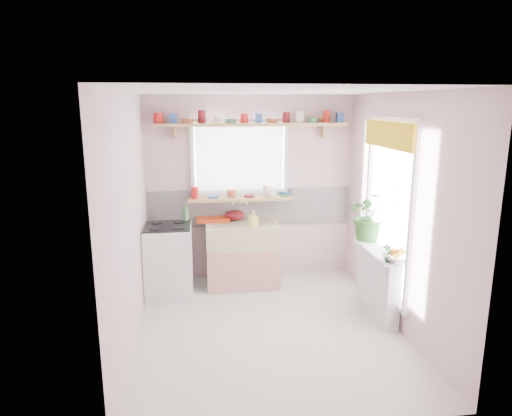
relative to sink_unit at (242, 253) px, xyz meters
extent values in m
plane|color=silver|center=(0.15, -1.29, -0.43)|extent=(3.20, 3.20, 0.00)
plane|color=white|center=(0.15, -1.29, 2.07)|extent=(3.20, 3.20, 0.00)
plane|color=beige|center=(0.15, 0.31, 0.82)|extent=(2.80, 0.00, 2.80)
plane|color=beige|center=(0.15, -2.89, 0.82)|extent=(2.80, 0.00, 2.80)
plane|color=beige|center=(-1.25, -1.29, 0.82)|extent=(0.00, 3.20, 3.20)
plane|color=beige|center=(1.55, -1.29, 0.82)|extent=(0.00, 3.20, 3.20)
cube|color=white|center=(0.15, 0.29, 0.57)|extent=(2.74, 0.03, 0.50)
cube|color=#C37E8F|center=(0.15, 0.29, 0.37)|extent=(2.74, 0.02, 0.12)
cube|color=white|center=(0.00, 0.30, 1.22)|extent=(1.20, 0.01, 1.00)
cube|color=white|center=(0.00, 0.24, 1.22)|extent=(1.15, 0.02, 0.95)
cube|color=white|center=(1.54, -1.09, 0.82)|extent=(0.01, 1.10, 1.90)
cube|color=gold|center=(1.46, -1.09, 1.63)|extent=(0.03, 1.20, 0.28)
cube|color=white|center=(0.00, 0.01, -0.16)|extent=(0.85, 0.55, 0.55)
cube|color=#DB5140|center=(0.00, -0.27, -0.16)|extent=(0.95, 0.02, 0.53)
cube|color=beige|center=(0.00, 0.01, 0.27)|extent=(0.95, 0.55, 0.30)
cylinder|color=silver|center=(0.00, 0.26, 0.67)|extent=(0.03, 0.22, 0.03)
cube|color=white|center=(-0.95, -0.24, 0.02)|extent=(0.58, 0.58, 0.90)
cube|color=black|center=(-0.95, -0.24, 0.47)|extent=(0.56, 0.56, 0.02)
cylinder|color=black|center=(-1.09, -0.38, 0.49)|extent=(0.14, 0.14, 0.01)
cylinder|color=black|center=(-0.81, -0.38, 0.49)|extent=(0.14, 0.14, 0.01)
cylinder|color=black|center=(-1.09, -0.10, 0.49)|extent=(0.14, 0.14, 0.01)
cylinder|color=black|center=(-0.81, -0.10, 0.49)|extent=(0.14, 0.14, 0.01)
cube|color=white|center=(1.45, -1.09, -0.06)|extent=(0.15, 0.90, 0.75)
cube|color=white|center=(1.42, -1.09, 0.33)|extent=(0.22, 0.95, 0.03)
cube|color=tan|center=(0.00, 0.19, 0.71)|extent=(1.40, 0.22, 0.04)
cube|color=tan|center=(0.15, 0.18, 1.69)|extent=(2.52, 0.24, 0.04)
cylinder|color=red|center=(-1.03, 0.18, 1.77)|extent=(0.11, 0.11, 0.12)
cylinder|color=#3359A5|center=(-0.85, 0.18, 1.77)|extent=(0.11, 0.11, 0.12)
cylinder|color=#A55133|center=(-0.67, 0.18, 1.74)|extent=(0.11, 0.11, 0.06)
cylinder|color=#590F14|center=(-0.49, 0.18, 1.77)|extent=(0.11, 0.11, 0.12)
cylinder|color=silver|center=(-0.30, 0.18, 1.77)|extent=(0.11, 0.11, 0.12)
cylinder|color=#3F7F4C|center=(-0.12, 0.18, 1.74)|extent=(0.11, 0.11, 0.06)
cylinder|color=red|center=(0.06, 0.18, 1.77)|extent=(0.11, 0.11, 0.12)
cylinder|color=#3359A5|center=(0.24, 0.18, 1.77)|extent=(0.11, 0.11, 0.12)
cylinder|color=#A55133|center=(0.42, 0.18, 1.74)|extent=(0.11, 0.11, 0.06)
cylinder|color=#590F14|center=(0.60, 0.18, 1.77)|extent=(0.11, 0.11, 0.12)
cylinder|color=silver|center=(0.79, 0.18, 1.77)|extent=(0.11, 0.11, 0.12)
cylinder|color=#3F7F4C|center=(0.97, 0.18, 1.74)|extent=(0.11, 0.11, 0.06)
cylinder|color=red|center=(1.15, 0.18, 1.77)|extent=(0.11, 0.11, 0.12)
cylinder|color=#3359A5|center=(1.33, 0.18, 1.77)|extent=(0.11, 0.11, 0.12)
cylinder|color=red|center=(-0.62, 0.19, 0.79)|extent=(0.11, 0.11, 0.12)
cylinder|color=#3359A5|center=(-0.37, 0.19, 0.79)|extent=(0.11, 0.11, 0.12)
cylinder|color=#A55133|center=(-0.12, 0.19, 0.76)|extent=(0.11, 0.11, 0.06)
cylinder|color=#590F14|center=(0.12, 0.19, 0.79)|extent=(0.11, 0.11, 0.12)
cylinder|color=silver|center=(0.37, 0.19, 0.79)|extent=(0.11, 0.11, 0.12)
cylinder|color=#3F7F4C|center=(0.62, 0.19, 0.76)|extent=(0.11, 0.11, 0.06)
cube|color=red|center=(-0.38, 0.21, 0.44)|extent=(0.45, 0.34, 0.04)
ellipsoid|color=maroon|center=(-0.08, 0.21, 0.48)|extent=(0.36, 0.36, 0.13)
imported|color=#306327|center=(1.48, -0.69, 0.64)|extent=(0.61, 0.54, 0.60)
imported|color=silver|center=(1.48, -1.49, 0.38)|extent=(0.37, 0.37, 0.07)
imported|color=#245B26|center=(1.36, -1.49, 0.44)|extent=(0.11, 0.08, 0.19)
imported|color=#D7D860|center=(0.13, -0.19, 0.52)|extent=(0.12, 0.12, 0.21)
imported|color=beige|center=(0.40, 0.13, 0.78)|extent=(0.13, 0.13, 0.10)
imported|color=#2F549A|center=(0.62, 0.25, 0.76)|extent=(0.24, 0.24, 0.06)
imported|color=#AF5B36|center=(1.15, 0.24, 1.79)|extent=(0.17, 0.17, 0.16)
imported|color=#42854B|center=(-0.73, -0.02, 0.59)|extent=(0.11, 0.11, 0.22)
sphere|color=orange|center=(1.48, -1.49, 0.44)|extent=(0.08, 0.08, 0.08)
sphere|color=orange|center=(1.54, -1.46, 0.44)|extent=(0.08, 0.08, 0.08)
sphere|color=orange|center=(1.43, -1.47, 0.44)|extent=(0.08, 0.08, 0.08)
cylinder|color=yellow|center=(1.50, -1.54, 0.45)|extent=(0.18, 0.04, 0.10)
camera|label=1|loc=(-0.58, -5.77, 1.94)|focal=32.00mm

